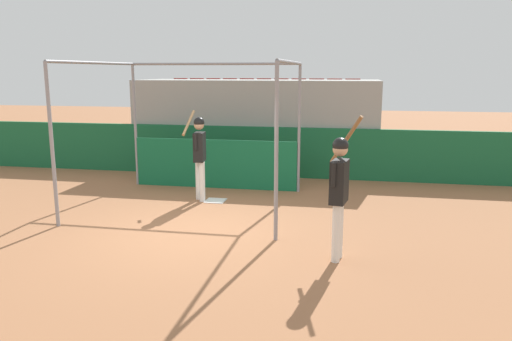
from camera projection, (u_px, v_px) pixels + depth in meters
ground_plane at (194, 232)px, 9.10m from camera, size 60.00×60.00×0.00m
outfield_wall at (250, 151)px, 13.90m from camera, size 24.00×0.12×1.39m
bleacher_section at (258, 124)px, 14.99m from camera, size 7.05×2.40×2.67m
batting_cage at (207, 142)px, 11.72m from camera, size 4.25×3.70×3.09m
home_plate at (216, 201)px, 11.29m from camera, size 0.44×0.44×0.02m
player_batter at (199, 150)px, 11.14m from camera, size 0.51×0.85×2.00m
player_waiting at (339, 185)px, 7.57m from camera, size 0.52×0.83×2.24m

